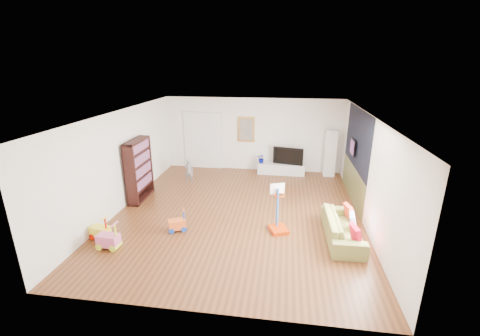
# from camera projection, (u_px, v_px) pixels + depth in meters

# --- Properties ---
(floor) EXTENTS (6.50, 7.50, 0.00)m
(floor) POSITION_uv_depth(u_px,v_px,m) (238.00, 212.00, 8.81)
(floor) COLOR brown
(floor) RESTS_ON ground
(ceiling) EXTENTS (6.50, 7.50, 0.00)m
(ceiling) POSITION_uv_depth(u_px,v_px,m) (238.00, 114.00, 7.95)
(ceiling) COLOR white
(ceiling) RESTS_ON ground
(wall_back) EXTENTS (6.50, 0.00, 2.70)m
(wall_back) POSITION_uv_depth(u_px,v_px,m) (253.00, 135.00, 11.90)
(wall_back) COLOR white
(wall_back) RESTS_ON ground
(wall_front) EXTENTS (6.50, 0.00, 2.70)m
(wall_front) POSITION_uv_depth(u_px,v_px,m) (201.00, 241.00, 4.86)
(wall_front) COLOR white
(wall_front) RESTS_ON ground
(wall_left) EXTENTS (0.00, 7.50, 2.70)m
(wall_left) POSITION_uv_depth(u_px,v_px,m) (121.00, 160.00, 8.82)
(wall_left) COLOR silver
(wall_left) RESTS_ON ground
(wall_right) EXTENTS (0.00, 7.50, 2.70)m
(wall_right) POSITION_uv_depth(u_px,v_px,m) (367.00, 171.00, 7.94)
(wall_right) COLOR silver
(wall_right) RESTS_ON ground
(navy_accent) EXTENTS (0.01, 3.20, 1.70)m
(navy_accent) POSITION_uv_depth(u_px,v_px,m) (358.00, 139.00, 9.10)
(navy_accent) COLOR black
(navy_accent) RESTS_ON wall_right
(olive_wainscot) EXTENTS (0.01, 3.20, 1.00)m
(olive_wainscot) POSITION_uv_depth(u_px,v_px,m) (352.00, 183.00, 9.53)
(olive_wainscot) COLOR brown
(olive_wainscot) RESTS_ON wall_right
(doorway) EXTENTS (1.45, 0.06, 2.10)m
(doorway) POSITION_uv_depth(u_px,v_px,m) (203.00, 141.00, 12.22)
(doorway) COLOR white
(doorway) RESTS_ON ground
(painting_back) EXTENTS (0.62, 0.06, 0.92)m
(painting_back) POSITION_uv_depth(u_px,v_px,m) (246.00, 129.00, 11.83)
(painting_back) COLOR gold
(painting_back) RESTS_ON wall_back
(artwork_right) EXTENTS (0.04, 0.56, 0.46)m
(artwork_right) POSITION_uv_depth(u_px,v_px,m) (353.00, 147.00, 9.39)
(artwork_right) COLOR #7F3F8C
(artwork_right) RESTS_ON wall_right
(media_console) EXTENTS (1.70, 0.44, 0.40)m
(media_console) POSITION_uv_depth(u_px,v_px,m) (281.00, 169.00, 11.75)
(media_console) COLOR silver
(media_console) RESTS_ON ground
(tall_cabinet) EXTENTS (0.40, 0.40, 1.67)m
(tall_cabinet) POSITION_uv_depth(u_px,v_px,m) (330.00, 153.00, 11.41)
(tall_cabinet) COLOR white
(tall_cabinet) RESTS_ON ground
(bookshelf) EXTENTS (0.36, 1.25, 1.81)m
(bookshelf) POSITION_uv_depth(u_px,v_px,m) (139.00, 170.00, 9.43)
(bookshelf) COLOR black
(bookshelf) RESTS_ON ground
(sofa) EXTENTS (0.79, 1.92, 0.56)m
(sofa) POSITION_uv_depth(u_px,v_px,m) (343.00, 228.00, 7.43)
(sofa) COLOR olive
(sofa) RESTS_ON ground
(basketball_hoop) EXTENTS (0.56, 0.61, 1.18)m
(basketball_hoop) POSITION_uv_depth(u_px,v_px,m) (279.00, 209.00, 7.65)
(basketball_hoop) COLOR #C23103
(basketball_hoop) RESTS_ON ground
(ride_on_yellow) EXTENTS (0.48, 0.35, 0.58)m
(ride_on_yellow) POSITION_uv_depth(u_px,v_px,m) (100.00, 228.00, 7.41)
(ride_on_yellow) COLOR yellow
(ride_on_yellow) RESTS_ON ground
(ride_on_orange) EXTENTS (0.48, 0.40, 0.55)m
(ride_on_orange) POSITION_uv_depth(u_px,v_px,m) (177.00, 221.00, 7.76)
(ride_on_orange) COLOR orange
(ride_on_orange) RESTS_ON ground
(ride_on_pink) EXTENTS (0.48, 0.31, 0.62)m
(ride_on_pink) POSITION_uv_depth(u_px,v_px,m) (108.00, 236.00, 7.02)
(ride_on_pink) COLOR #DA5E95
(ride_on_pink) RESTS_ON ground
(child) EXTENTS (0.32, 0.24, 0.81)m
(child) POSITION_uv_depth(u_px,v_px,m) (189.00, 171.00, 10.92)
(child) COLOR gray
(child) RESTS_ON ground
(tv) EXTENTS (1.09, 0.37, 0.63)m
(tv) POSITION_uv_depth(u_px,v_px,m) (289.00, 155.00, 11.59)
(tv) COLOR black
(tv) RESTS_ON media_console
(vase_plant) EXTENTS (0.38, 0.34, 0.36)m
(vase_plant) POSITION_uv_depth(u_px,v_px,m) (262.00, 158.00, 11.70)
(vase_plant) COLOR #040C83
(vase_plant) RESTS_ON media_console
(pillow_left) EXTENTS (0.19, 0.40, 0.38)m
(pillow_left) POSITION_uv_depth(u_px,v_px,m) (356.00, 234.00, 6.83)
(pillow_left) COLOR red
(pillow_left) RESTS_ON sofa
(pillow_center) EXTENTS (0.15, 0.39, 0.38)m
(pillow_center) POSITION_uv_depth(u_px,v_px,m) (353.00, 222.00, 7.36)
(pillow_center) COLOR silver
(pillow_center) RESTS_ON sofa
(pillow_right) EXTENTS (0.19, 0.38, 0.36)m
(pillow_right) POSITION_uv_depth(u_px,v_px,m) (349.00, 212.00, 7.86)
(pillow_right) COLOR red
(pillow_right) RESTS_ON sofa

